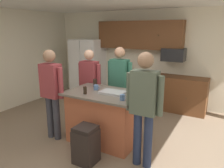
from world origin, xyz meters
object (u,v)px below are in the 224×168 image
object	(u,v)px
person_guest_right	(90,82)
tumbler_amber	(95,83)
person_host_foreground	(144,103)
serving_tray	(113,92)
mug_ceramic_white	(122,97)
trash_bin	(86,145)
person_elder_center	(51,89)
refrigerator	(88,68)
kitchen_island	(104,117)
glass_pilsner	(85,90)
microwave_over_range	(174,55)
mug_blue_stoneware	(96,87)
person_guest_left	(120,81)

from	to	relation	value
person_guest_right	tumbler_amber	size ratio (longest dim) A/B	10.21
person_host_foreground	serving_tray	xyz separation A→B (m)	(-0.74, 0.39, -0.05)
mug_ceramic_white	trash_bin	bearing A→B (deg)	-128.18
mug_ceramic_white	serving_tray	xyz separation A→B (m)	(-0.32, 0.26, -0.03)
person_elder_center	mug_ceramic_white	size ratio (longest dim) A/B	14.00
person_guest_right	mug_ceramic_white	distance (m)	1.48
refrigerator	kitchen_island	world-z (taller)	refrigerator
kitchen_island	glass_pilsner	world-z (taller)	glass_pilsner
person_elder_center	person_guest_right	xyz separation A→B (m)	(0.19, 0.97, -0.05)
person_host_foreground	tumbler_amber	distance (m)	1.40
microwave_over_range	mug_blue_stoneware	size ratio (longest dim) A/B	4.26
refrigerator	mug_blue_stoneware	bearing A→B (deg)	-51.15
trash_bin	person_host_foreground	bearing A→B (deg)	24.14
person_host_foreground	mug_blue_stoneware	xyz separation A→B (m)	(-1.13, 0.44, -0.02)
serving_tray	mug_blue_stoneware	bearing A→B (deg)	171.98
refrigerator	person_elder_center	world-z (taller)	refrigerator
person_guest_right	serving_tray	xyz separation A→B (m)	(0.90, -0.57, 0.03)
refrigerator	mug_ceramic_white	xyz separation A→B (m)	(2.45, -2.47, 0.12)
kitchen_island	tumbler_amber	distance (m)	0.69
person_guest_left	glass_pilsner	world-z (taller)	person_guest_left
person_host_foreground	person_guest_right	size ratio (longest dim) A/B	1.07
microwave_over_range	tumbler_amber	size ratio (longest dim) A/B	3.46
glass_pilsner	mug_ceramic_white	xyz separation A→B (m)	(0.74, 0.01, -0.02)
person_guest_right	glass_pilsner	distance (m)	0.97
trash_bin	serving_tray	bearing A→B (deg)	84.71
kitchen_island	person_host_foreground	xyz separation A→B (m)	(0.92, -0.38, 0.54)
person_elder_center	mug_ceramic_white	world-z (taller)	person_elder_center
person_guest_right	mug_blue_stoneware	world-z (taller)	person_guest_right
person_host_foreground	kitchen_island	bearing A→B (deg)	0.00
kitchen_island	mug_ceramic_white	distance (m)	0.76
refrigerator	serving_tray	xyz separation A→B (m)	(2.13, -2.21, 0.09)
refrigerator	person_guest_right	distance (m)	2.05
mug_blue_stoneware	tumbler_amber	bearing A→B (deg)	128.23
serving_tray	person_guest_right	bearing A→B (deg)	147.79
refrigerator	person_guest_left	bearing A→B (deg)	-37.42
person_host_foreground	mug_blue_stoneware	size ratio (longest dim) A/B	13.47
person_elder_center	glass_pilsner	xyz separation A→B (m)	(0.67, 0.14, 0.03)
mug_blue_stoneware	serving_tray	world-z (taller)	mug_blue_stoneware
glass_pilsner	mug_ceramic_white	bearing A→B (deg)	0.47
microwave_over_range	mug_blue_stoneware	bearing A→B (deg)	-110.73
tumbler_amber	serving_tray	size ratio (longest dim) A/B	0.37
microwave_over_range	tumbler_amber	bearing A→B (deg)	-115.20
person_host_foreground	person_guest_right	xyz separation A→B (m)	(-1.64, 0.96, -0.08)
kitchen_island	person_guest_right	world-z (taller)	person_guest_right
refrigerator	trash_bin	world-z (taller)	refrigerator
person_host_foreground	trash_bin	xyz separation A→B (m)	(-0.81, -0.36, -0.73)
person_guest_left	mug_ceramic_white	bearing A→B (deg)	22.71
person_guest_left	person_guest_right	distance (m)	0.67
person_guest_left	mug_blue_stoneware	size ratio (longest dim) A/B	13.09
microwave_over_range	person_guest_left	xyz separation A→B (m)	(-0.74, -1.54, -0.45)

